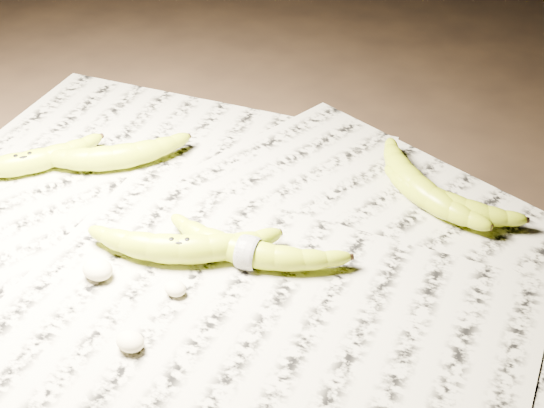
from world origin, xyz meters
The scene contains 12 objects.
ground centered at (0.00, 0.00, 0.00)m, with size 3.00×3.00×0.00m, color black.
newspaper_patch centered at (-0.04, -0.02, 0.00)m, with size 0.90×0.70×0.01m, color #AAA792.
banana_left_a centered at (-0.33, -0.03, 0.02)m, with size 0.18×0.05×0.03m, color #AEB516, non-canonical shape.
banana_left_b centered at (-0.24, 0.04, 0.03)m, with size 0.18×0.05×0.03m, color #AEB516, non-canonical shape.
banana_center centered at (-0.05, -0.06, 0.03)m, with size 0.19×0.06×0.04m, color #AEB516, non-canonical shape.
banana_taped centered at (0.02, -0.02, 0.02)m, with size 0.19×0.05×0.03m, color #AEB516, non-canonical shape.
banana_upper_a centered at (0.12, 0.20, 0.03)m, with size 0.18×0.06×0.04m, color #AEB516, non-canonical shape.
banana_upper_b centered at (0.17, 0.19, 0.02)m, with size 0.16×0.05×0.03m, color #AEB516, non-canonical shape.
measuring_tape centered at (0.02, -0.02, 0.02)m, with size 0.04×0.04×0.00m, color white.
flesh_chunk_a centered at (-0.11, -0.13, 0.02)m, with size 0.04×0.03×0.02m, color beige.
flesh_chunk_b centered at (-0.01, -0.19, 0.02)m, with size 0.03×0.03×0.02m, color beige.
flesh_chunk_c centered at (-0.02, -0.10, 0.02)m, with size 0.03×0.02×0.01m, color beige.
Camera 1 is at (0.40, -0.55, 0.58)m, focal length 50.00 mm.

